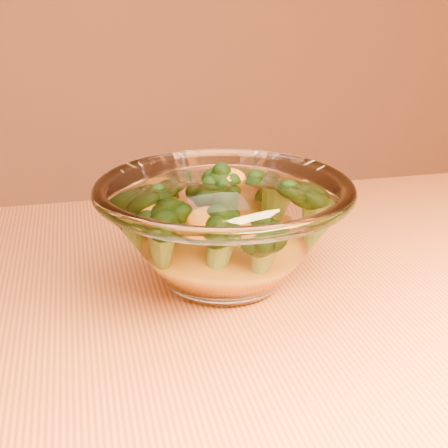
% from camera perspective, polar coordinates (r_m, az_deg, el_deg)
% --- Properties ---
extents(table, '(1.20, 0.80, 0.75)m').
position_cam_1_polar(table, '(0.59, 11.35, -18.34)').
color(table, '#C06339').
rests_on(table, ground).
extents(glass_bowl, '(0.24, 0.24, 0.11)m').
position_cam_1_polar(glass_bowl, '(0.59, 0.00, -0.47)').
color(glass_bowl, white).
rests_on(glass_bowl, table).
extents(cheese_sauce, '(0.12, 0.12, 0.03)m').
position_cam_1_polar(cheese_sauce, '(0.60, 0.00, -2.48)').
color(cheese_sauce, orange).
rests_on(cheese_sauce, glass_bowl).
extents(broccoli_heap, '(0.18, 0.15, 0.08)m').
position_cam_1_polar(broccoli_heap, '(0.60, -0.58, 1.21)').
color(broccoli_heap, black).
rests_on(broccoli_heap, cheese_sauce).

